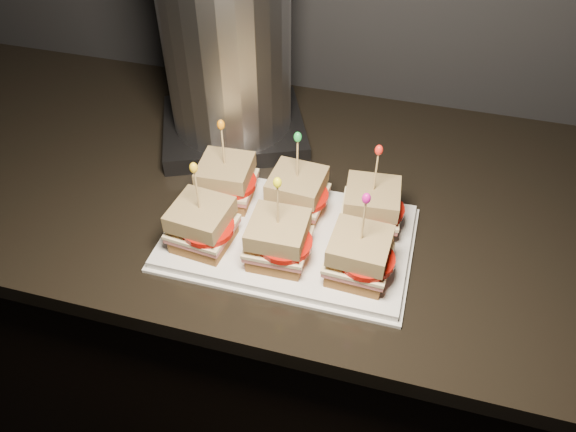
# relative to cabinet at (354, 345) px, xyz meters

# --- Properties ---
(cabinet) EXTENTS (2.33, 0.65, 0.84)m
(cabinet) POSITION_rel_cabinet_xyz_m (0.00, 0.00, 0.00)
(cabinet) COLOR black
(cabinet) RESTS_ON ground
(granite_slab) EXTENTS (2.37, 0.69, 0.03)m
(granite_slab) POSITION_rel_cabinet_xyz_m (0.00, 0.00, 0.43)
(granite_slab) COLOR black
(granite_slab) RESTS_ON cabinet
(platter) EXTENTS (0.38, 0.24, 0.02)m
(platter) POSITION_rel_cabinet_xyz_m (-0.12, -0.14, 0.46)
(platter) COLOR white
(platter) RESTS_ON granite_slab
(platter_rim) EXTENTS (0.40, 0.25, 0.01)m
(platter_rim) POSITION_rel_cabinet_xyz_m (-0.12, -0.14, 0.45)
(platter_rim) COLOR white
(platter_rim) RESTS_ON granite_slab
(sandwich_0_bread_bot) EXTENTS (0.09, 0.09, 0.02)m
(sandwich_0_bread_bot) POSITION_rel_cabinet_xyz_m (-0.24, -0.08, 0.48)
(sandwich_0_bread_bot) COLOR brown
(sandwich_0_bread_bot) RESTS_ON platter
(sandwich_0_ham) EXTENTS (0.09, 0.09, 0.01)m
(sandwich_0_ham) POSITION_rel_cabinet_xyz_m (-0.24, -0.08, 0.49)
(sandwich_0_ham) COLOR #CB5D5A
(sandwich_0_ham) RESTS_ON sandwich_0_bread_bot
(sandwich_0_cheese) EXTENTS (0.10, 0.09, 0.01)m
(sandwich_0_cheese) POSITION_rel_cabinet_xyz_m (-0.24, -0.08, 0.50)
(sandwich_0_cheese) COLOR beige
(sandwich_0_cheese) RESTS_ON sandwich_0_ham
(sandwich_0_tomato) EXTENTS (0.08, 0.08, 0.01)m
(sandwich_0_tomato) POSITION_rel_cabinet_xyz_m (-0.23, -0.09, 0.51)
(sandwich_0_tomato) COLOR #B21007
(sandwich_0_tomato) RESTS_ON sandwich_0_cheese
(sandwich_0_bread_top) EXTENTS (0.09, 0.09, 0.03)m
(sandwich_0_bread_top) POSITION_rel_cabinet_xyz_m (-0.24, -0.08, 0.53)
(sandwich_0_bread_top) COLOR #4D290C
(sandwich_0_bread_top) RESTS_ON sandwich_0_tomato
(sandwich_0_pick) EXTENTS (0.00, 0.00, 0.09)m
(sandwich_0_pick) POSITION_rel_cabinet_xyz_m (-0.24, -0.08, 0.57)
(sandwich_0_pick) COLOR tan
(sandwich_0_pick) RESTS_ON sandwich_0_bread_top
(sandwich_0_frill) EXTENTS (0.01, 0.01, 0.02)m
(sandwich_0_frill) POSITION_rel_cabinet_xyz_m (-0.24, -0.08, 0.62)
(sandwich_0_frill) COLOR orange
(sandwich_0_frill) RESTS_ON sandwich_0_pick
(sandwich_1_bread_bot) EXTENTS (0.09, 0.09, 0.02)m
(sandwich_1_bread_bot) POSITION_rel_cabinet_xyz_m (-0.12, -0.08, 0.48)
(sandwich_1_bread_bot) COLOR brown
(sandwich_1_bread_bot) RESTS_ON platter
(sandwich_1_ham) EXTENTS (0.10, 0.09, 0.01)m
(sandwich_1_ham) POSITION_rel_cabinet_xyz_m (-0.12, -0.08, 0.49)
(sandwich_1_ham) COLOR #CB5D5A
(sandwich_1_ham) RESTS_ON sandwich_1_bread_bot
(sandwich_1_cheese) EXTENTS (0.10, 0.09, 0.01)m
(sandwich_1_cheese) POSITION_rel_cabinet_xyz_m (-0.12, -0.08, 0.50)
(sandwich_1_cheese) COLOR beige
(sandwich_1_cheese) RESTS_ON sandwich_1_ham
(sandwich_1_tomato) EXTENTS (0.08, 0.08, 0.01)m
(sandwich_1_tomato) POSITION_rel_cabinet_xyz_m (-0.11, -0.09, 0.51)
(sandwich_1_tomato) COLOR #B21007
(sandwich_1_tomato) RESTS_ON sandwich_1_cheese
(sandwich_1_bread_top) EXTENTS (0.09, 0.09, 0.03)m
(sandwich_1_bread_top) POSITION_rel_cabinet_xyz_m (-0.12, -0.08, 0.53)
(sandwich_1_bread_top) COLOR #4D290C
(sandwich_1_bread_top) RESTS_ON sandwich_1_tomato
(sandwich_1_pick) EXTENTS (0.00, 0.00, 0.09)m
(sandwich_1_pick) POSITION_rel_cabinet_xyz_m (-0.12, -0.08, 0.57)
(sandwich_1_pick) COLOR tan
(sandwich_1_pick) RESTS_ON sandwich_1_bread_top
(sandwich_1_frill) EXTENTS (0.01, 0.01, 0.02)m
(sandwich_1_frill) POSITION_rel_cabinet_xyz_m (-0.12, -0.08, 0.62)
(sandwich_1_frill) COLOR green
(sandwich_1_frill) RESTS_ON sandwich_1_pick
(sandwich_2_bread_bot) EXTENTS (0.09, 0.09, 0.02)m
(sandwich_2_bread_bot) POSITION_rel_cabinet_xyz_m (0.00, -0.08, 0.48)
(sandwich_2_bread_bot) COLOR brown
(sandwich_2_bread_bot) RESTS_ON platter
(sandwich_2_ham) EXTENTS (0.10, 0.09, 0.01)m
(sandwich_2_ham) POSITION_rel_cabinet_xyz_m (0.00, -0.08, 0.49)
(sandwich_2_ham) COLOR #CB5D5A
(sandwich_2_ham) RESTS_ON sandwich_2_bread_bot
(sandwich_2_cheese) EXTENTS (0.10, 0.10, 0.01)m
(sandwich_2_cheese) POSITION_rel_cabinet_xyz_m (0.00, -0.08, 0.50)
(sandwich_2_cheese) COLOR beige
(sandwich_2_cheese) RESTS_ON sandwich_2_ham
(sandwich_2_tomato) EXTENTS (0.08, 0.08, 0.01)m
(sandwich_2_tomato) POSITION_rel_cabinet_xyz_m (0.01, -0.09, 0.51)
(sandwich_2_tomato) COLOR #B21007
(sandwich_2_tomato) RESTS_ON sandwich_2_cheese
(sandwich_2_bread_top) EXTENTS (0.09, 0.09, 0.03)m
(sandwich_2_bread_top) POSITION_rel_cabinet_xyz_m (0.00, -0.08, 0.53)
(sandwich_2_bread_top) COLOR #4D290C
(sandwich_2_bread_top) RESTS_ON sandwich_2_tomato
(sandwich_2_pick) EXTENTS (0.00, 0.00, 0.09)m
(sandwich_2_pick) POSITION_rel_cabinet_xyz_m (0.00, -0.08, 0.57)
(sandwich_2_pick) COLOR tan
(sandwich_2_pick) RESTS_ON sandwich_2_bread_top
(sandwich_2_frill) EXTENTS (0.01, 0.01, 0.02)m
(sandwich_2_frill) POSITION_rel_cabinet_xyz_m (0.00, -0.08, 0.62)
(sandwich_2_frill) COLOR red
(sandwich_2_frill) RESTS_ON sandwich_2_pick
(sandwich_3_bread_bot) EXTENTS (0.09, 0.09, 0.02)m
(sandwich_3_bread_bot) POSITION_rel_cabinet_xyz_m (-0.24, -0.19, 0.48)
(sandwich_3_bread_bot) COLOR brown
(sandwich_3_bread_bot) RESTS_ON platter
(sandwich_3_ham) EXTENTS (0.10, 0.10, 0.01)m
(sandwich_3_ham) POSITION_rel_cabinet_xyz_m (-0.24, -0.19, 0.49)
(sandwich_3_ham) COLOR #CB5D5A
(sandwich_3_ham) RESTS_ON sandwich_3_bread_bot
(sandwich_3_cheese) EXTENTS (0.10, 0.10, 0.01)m
(sandwich_3_cheese) POSITION_rel_cabinet_xyz_m (-0.24, -0.19, 0.50)
(sandwich_3_cheese) COLOR beige
(sandwich_3_cheese) RESTS_ON sandwich_3_ham
(sandwich_3_tomato) EXTENTS (0.08, 0.08, 0.01)m
(sandwich_3_tomato) POSITION_rel_cabinet_xyz_m (-0.23, -0.20, 0.51)
(sandwich_3_tomato) COLOR #B21007
(sandwich_3_tomato) RESTS_ON sandwich_3_cheese
(sandwich_3_bread_top) EXTENTS (0.09, 0.09, 0.03)m
(sandwich_3_bread_top) POSITION_rel_cabinet_xyz_m (-0.24, -0.19, 0.53)
(sandwich_3_bread_top) COLOR #4D290C
(sandwich_3_bread_top) RESTS_ON sandwich_3_tomato
(sandwich_3_pick) EXTENTS (0.00, 0.00, 0.09)m
(sandwich_3_pick) POSITION_rel_cabinet_xyz_m (-0.24, -0.19, 0.57)
(sandwich_3_pick) COLOR tan
(sandwich_3_pick) RESTS_ON sandwich_3_bread_top
(sandwich_3_frill) EXTENTS (0.01, 0.01, 0.02)m
(sandwich_3_frill) POSITION_rel_cabinet_xyz_m (-0.24, -0.19, 0.62)
(sandwich_3_frill) COLOR gold
(sandwich_3_frill) RESTS_ON sandwich_3_pick
(sandwich_4_bread_bot) EXTENTS (0.08, 0.08, 0.02)m
(sandwich_4_bread_bot) POSITION_rel_cabinet_xyz_m (-0.12, -0.19, 0.48)
(sandwich_4_bread_bot) COLOR brown
(sandwich_4_bread_bot) RESTS_ON platter
(sandwich_4_ham) EXTENTS (0.09, 0.09, 0.01)m
(sandwich_4_ham) POSITION_rel_cabinet_xyz_m (-0.12, -0.19, 0.49)
(sandwich_4_ham) COLOR #CB5D5A
(sandwich_4_ham) RESTS_ON sandwich_4_bread_bot
(sandwich_4_cheese) EXTENTS (0.09, 0.09, 0.01)m
(sandwich_4_cheese) POSITION_rel_cabinet_xyz_m (-0.12, -0.19, 0.50)
(sandwich_4_cheese) COLOR beige
(sandwich_4_cheese) RESTS_ON sandwich_4_ham
(sandwich_4_tomato) EXTENTS (0.08, 0.08, 0.01)m
(sandwich_4_tomato) POSITION_rel_cabinet_xyz_m (-0.11, -0.20, 0.51)
(sandwich_4_tomato) COLOR #B21007
(sandwich_4_tomato) RESTS_ON sandwich_4_cheese
(sandwich_4_bread_top) EXTENTS (0.08, 0.08, 0.03)m
(sandwich_4_bread_top) POSITION_rel_cabinet_xyz_m (-0.12, -0.19, 0.53)
(sandwich_4_bread_top) COLOR #4D290C
(sandwich_4_bread_top) RESTS_ON sandwich_4_tomato
(sandwich_4_pick) EXTENTS (0.00, 0.00, 0.09)m
(sandwich_4_pick) POSITION_rel_cabinet_xyz_m (-0.12, -0.19, 0.57)
(sandwich_4_pick) COLOR tan
(sandwich_4_pick) RESTS_ON sandwich_4_bread_top
(sandwich_4_frill) EXTENTS (0.01, 0.01, 0.02)m
(sandwich_4_frill) POSITION_rel_cabinet_xyz_m (-0.12, -0.19, 0.62)
(sandwich_4_frill) COLOR #F9F30F
(sandwich_4_frill) RESTS_ON sandwich_4_pick
(sandwich_5_bread_bot) EXTENTS (0.09, 0.09, 0.02)m
(sandwich_5_bread_bot) POSITION_rel_cabinet_xyz_m (0.00, -0.19, 0.48)
(sandwich_5_bread_bot) COLOR brown
(sandwich_5_bread_bot) RESTS_ON platter
(sandwich_5_ham) EXTENTS (0.09, 0.09, 0.01)m
(sandwich_5_ham) POSITION_rel_cabinet_xyz_m (0.00, -0.19, 0.49)
(sandwich_5_ham) COLOR #CB5D5A
(sandwich_5_ham) RESTS_ON sandwich_5_bread_bot
(sandwich_5_cheese) EXTENTS (0.10, 0.09, 0.01)m
(sandwich_5_cheese) POSITION_rel_cabinet_xyz_m (0.00, -0.19, 0.50)
(sandwich_5_cheese) COLOR beige
(sandwich_5_cheese) RESTS_ON sandwich_5_ham
(sandwich_5_tomato) EXTENTS (0.08, 0.08, 0.01)m
(sandwich_5_tomato) POSITION_rel_cabinet_xyz_m (0.01, -0.20, 0.51)
(sandwich_5_tomato) COLOR #B21007
(sandwich_5_tomato) RESTS_ON sandwich_5_cheese
(sandwich_5_bread_top) EXTENTS (0.09, 0.09, 0.03)m
(sandwich_5_bread_top) POSITION_rel_cabinet_xyz_m (0.00, -0.19, 0.53)
(sandwich_5_bread_top) COLOR #4D290C
(sandwich_5_bread_top) RESTS_ON sandwich_5_tomato
(sandwich_5_pick) EXTENTS (0.00, 0.00, 0.09)m
(sandwich_5_pick) POSITION_rel_cabinet_xyz_m (0.00, -0.19, 0.57)
(sandwich_5_pick) COLOR tan
(sandwich_5_pick) RESTS_ON sandwich_5_bread_top
(sandwich_5_frill) EXTENTS (0.01, 0.01, 0.02)m
(sandwich_5_frill) POSITION_rel_cabinet_xyz_m (0.00, -0.19, 0.62)
(sandwich_5_frill) COLOR #C31089
(sandwich_5_frill) RESTS_ON sandwich_5_pick
(appliance_base) EXTENTS (0.34, 0.31, 0.03)m
(appliance_base) POSITION_rel_cabinet_xyz_m (-0.30, 0.12, 0.47)
(appliance_base) COLOR #262628
(appliance_base) RESTS_ON granite_slab
(appliance_body) EXTENTS (0.22, 0.22, 0.29)m
(appliance_body) POSITION_rel_cabinet_xyz_m (-0.30, 0.12, 0.63)
(appliance_body) COLOR silver
(appliance_body) RESTS_ON appliance_base
(appliance) EXTENTS (0.27, 0.22, 0.35)m
(appliance) POSITION_rel_cabinet_xyz_m (-0.30, 0.12, 0.62)
(appliance) COLOR silver
(appliance) RESTS_ON granite_slab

